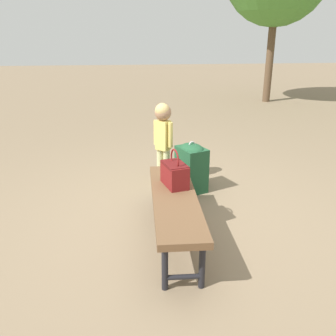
% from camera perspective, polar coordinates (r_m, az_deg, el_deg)
% --- Properties ---
extents(ground_plane, '(40.00, 40.00, 0.00)m').
position_cam_1_polar(ground_plane, '(3.95, 1.61, -7.31)').
color(ground_plane, '#7F6B51').
rests_on(ground_plane, ground).
extents(park_bench, '(1.61, 0.46, 0.45)m').
position_cam_1_polar(park_bench, '(3.33, 1.07, -5.32)').
color(park_bench, brown).
rests_on(park_bench, ground).
extents(handbag, '(0.35, 0.25, 0.37)m').
position_cam_1_polar(handbag, '(3.49, 1.05, -0.83)').
color(handbag, maroon).
rests_on(handbag, park_bench).
extents(child_standing, '(0.21, 0.23, 1.03)m').
position_cam_1_polar(child_standing, '(4.61, -0.79, 5.96)').
color(child_standing, '#CCCC8C').
rests_on(child_standing, ground).
extents(backpack_large, '(0.45, 0.40, 0.63)m').
position_cam_1_polar(backpack_large, '(4.45, 3.66, 0.29)').
color(backpack_large, '#1E4C2D').
rests_on(backpack_large, ground).
extents(backpack_small, '(0.25, 0.24, 0.34)m').
position_cam_1_polar(backpack_small, '(4.25, 0.60, -2.76)').
color(backpack_small, '#191E4C').
rests_on(backpack_small, ground).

